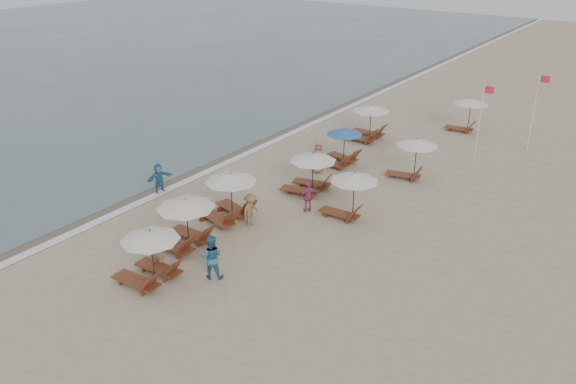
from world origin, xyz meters
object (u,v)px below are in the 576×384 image
Objects in this scene: waterline_walker at (159,178)px; beachgoer_near at (157,250)px; beachgoer_far_a at (308,197)px; lounger_station_3 at (309,172)px; beachgoer_mid_a at (211,257)px; lounger_station_0 at (148,257)px; flag_pole_near at (481,117)px; inland_station_1 at (412,154)px; lounger_station_1 at (183,223)px; lounger_station_4 at (340,147)px; inland_station_0 at (348,191)px; inland_station_2 at (467,111)px; lounger_station_2 at (227,198)px; beachgoer_mid_b at (251,210)px; lounger_station_5 at (366,123)px; beachgoer_far_b at (318,157)px.

beachgoer_near is at bearing -120.82° from waterline_walker.
waterline_walker is (-7.38, -2.55, 0.01)m from beachgoer_far_a.
beachgoer_mid_a is at bearing -81.03° from lounger_station_3.
lounger_station_0 is 21.00m from flag_pole_near.
inland_station_1 is 1.48× the size of beachgoer_near.
flag_pole_near is at bearing 69.85° from lounger_station_1.
flag_pole_near is at bearing -26.09° from waterline_walker.
lounger_station_4 is at bearing 91.20° from lounger_station_0.
lounger_station_0 reaches higher than beachgoer_far_a.
lounger_station_3 is 9.60m from beachgoer_near.
lounger_station_4 is 1.40× the size of beachgoer_mid_a.
lounger_station_0 is 0.58× the size of flag_pole_near.
inland_station_0 is at bearing 55.96° from lounger_station_1.
lounger_station_3 is 1.53× the size of beachgoer_near.
waterline_walker is (-7.55, 4.32, -0.13)m from beachgoer_mid_a.
beachgoer_far_a is (-1.85, -15.94, -0.67)m from inland_station_2.
lounger_station_2 is (-0.98, 5.61, 0.03)m from lounger_station_0.
lounger_station_2 is 1.29m from beachgoer_mid_b.
beachgoer_far_a is at bearing 51.21° from beachgoer_near.
lounger_station_2 is 1.82× the size of waterline_walker.
lounger_station_1 is at bearing 7.45° from beachgoer_far_a.
lounger_station_2 is 8.91m from lounger_station_4.
lounger_station_1 is 16.48m from lounger_station_5.
flag_pole_near reaches higher than lounger_station_4.
inland_station_0 is 4.54m from beachgoer_mid_b.
beachgoer_near is (-0.10, -13.71, -0.16)m from lounger_station_4.
lounger_station_3 is 5.79m from inland_station_1.
inland_station_0 and inland_station_1 have the same top height.
lounger_station_5 is 1.83× the size of beachgoer_far_a.
beachgoer_far_b is (-4.09, -11.61, -0.53)m from inland_station_2.
inland_station_1 is 1.69× the size of waterline_walker.
lounger_station_3 is 8.88m from beachgoer_mid_a.
lounger_station_3 is 4.19m from lounger_station_4.
lounger_station_5 is 11.16m from inland_station_0.
waterline_walker is at bearing -163.99° from beachgoer_far_b.
beachgoer_mid_b is 0.87× the size of beachgoer_far_b.
beachgoer_far_b is at bearing -85.80° from lounger_station_5.
lounger_station_2 is at bearing -114.27° from flag_pole_near.
inland_station_1 is (4.12, 0.47, 0.39)m from lounger_station_4.
waterline_walker is at bearing -144.24° from lounger_station_3.
lounger_station_4 is 0.56× the size of flag_pole_near.
beachgoer_far_a is at bearing 67.56° from lounger_station_1.
inland_station_0 is 2.02m from beachgoer_far_a.
inland_station_2 is at bearing 90.04° from inland_station_0.
lounger_station_1 is at bearing 78.58° from beachgoer_near.
lounger_station_3 is 8.91m from lounger_station_5.
inland_station_1 is 0.59× the size of flag_pole_near.
inland_station_2 is (4.24, 21.74, 0.32)m from lounger_station_1.
flag_pole_near reaches higher than beachgoer_mid_a.
lounger_station_2 reaches higher than lounger_station_4.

